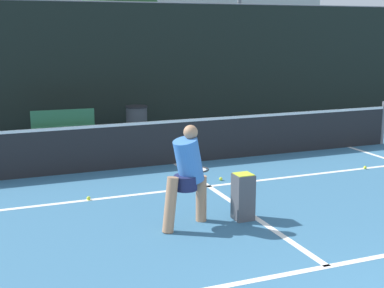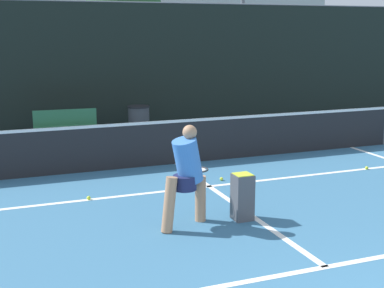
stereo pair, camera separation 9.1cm
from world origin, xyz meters
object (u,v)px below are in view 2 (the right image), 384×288
Objects in this scene: player_practicing at (187,173)px; ball_hopper at (242,196)px; trash_bin at (139,122)px; courtside_bench at (66,126)px.

player_practicing reaches higher than ball_hopper.
courtside_bench is at bearing -176.66° from trash_bin.
ball_hopper is at bearing -71.83° from courtside_bench.
ball_hopper is 0.83× the size of trash_bin.
courtside_bench reaches higher than trash_bin.
courtside_bench is 1.91m from trash_bin.
trash_bin is at bearing 57.62° from player_practicing.
player_practicing is at bearing -99.34° from trash_bin.
ball_hopper is 6.67m from courtside_bench.
ball_hopper is 0.45× the size of courtside_bench.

